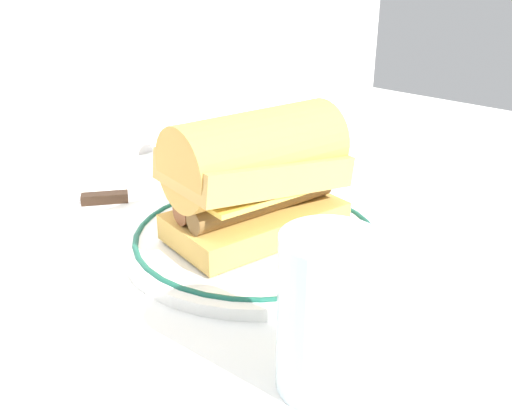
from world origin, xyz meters
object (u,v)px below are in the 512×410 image
at_px(sausage_sandwich, 256,173).
at_px(butter_knife, 72,202).
at_px(salt_shaker, 179,140).
at_px(drinking_glass, 326,325).
at_px(plate, 256,238).

relative_size(sausage_sandwich, butter_knife, 1.35).
height_order(salt_shaker, butter_knife, salt_shaker).
height_order(drinking_glass, salt_shaker, drinking_glass).
height_order(drinking_glass, butter_knife, drinking_glass).
bearing_deg(plate, sausage_sandwich, 0.00).
xyz_separation_m(plate, drinking_glass, (-0.12, -0.18, 0.04)).
relative_size(plate, salt_shaker, 3.79).
bearing_deg(butter_knife, sausage_sandwich, -71.79).
relative_size(sausage_sandwich, drinking_glass, 1.65).
bearing_deg(drinking_glass, plate, 55.76).
xyz_separation_m(plate, salt_shaker, (0.11, 0.25, 0.03)).
bearing_deg(plate, butter_knife, 108.21).
bearing_deg(sausage_sandwich, butter_knife, 118.14).
bearing_deg(plate, drinking_glass, -124.24).
height_order(plate, drinking_glass, drinking_glass).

